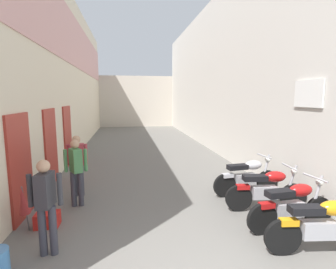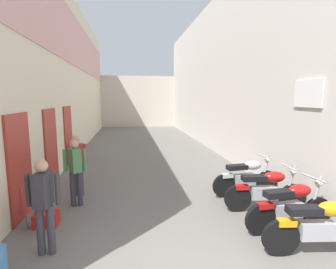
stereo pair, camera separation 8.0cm
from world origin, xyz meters
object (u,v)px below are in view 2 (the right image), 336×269
at_px(motorcycle_fourth, 247,176).
at_px(umbrella_leaning, 22,200).
at_px(motorcycle_third, 266,189).
at_px(plastic_crate, 46,219).
at_px(pedestrian_by_doorway, 44,200).
at_px(pedestrian_further_down, 77,161).
at_px(motorcycle_second, 291,206).
at_px(pedestrian_mid_alley, 75,168).
at_px(motorcycle_nearest, 321,226).

xyz_separation_m(motorcycle_fourth, umbrella_leaning, (-4.94, -1.25, 0.18)).
bearing_deg(motorcycle_third, plastic_crate, 179.89).
distance_m(pedestrian_by_doorway, pedestrian_further_down, 2.56).
distance_m(motorcycle_second, pedestrian_mid_alley, 4.62).
height_order(motorcycle_nearest, pedestrian_mid_alley, pedestrian_mid_alley).
xyz_separation_m(pedestrian_by_doorway, plastic_crate, (-0.30, 0.98, -0.78)).
bearing_deg(motorcycle_fourth, motorcycle_third, -90.00).
bearing_deg(motorcycle_nearest, pedestrian_by_doorway, 170.99).
bearing_deg(motorcycle_fourth, pedestrian_mid_alley, -179.53).
relative_size(motorcycle_fourth, umbrella_leaning, 1.91).
xyz_separation_m(motorcycle_second, pedestrian_further_down, (-4.32, 2.48, 0.42)).
height_order(pedestrian_further_down, plastic_crate, pedestrian_further_down).
bearing_deg(pedestrian_mid_alley, plastic_crate, -114.05).
bearing_deg(umbrella_leaning, motorcycle_nearest, -15.56).
height_order(motorcycle_nearest, pedestrian_further_down, pedestrian_further_down).
bearing_deg(pedestrian_further_down, motorcycle_third, -20.27).
bearing_deg(pedestrian_by_doorway, motorcycle_second, 1.11).
bearing_deg(umbrella_leaning, pedestrian_further_down, 71.68).
bearing_deg(umbrella_leaning, plastic_crate, 44.29).
bearing_deg(pedestrian_by_doorway, plastic_crate, 106.93).
xyz_separation_m(motorcycle_third, pedestrian_by_doorway, (-4.34, -0.97, 0.42)).
bearing_deg(motorcycle_nearest, motorcycle_third, 90.00).
distance_m(motorcycle_fourth, pedestrian_by_doorway, 4.77).
distance_m(pedestrian_mid_alley, pedestrian_further_down, 0.67).
bearing_deg(plastic_crate, pedestrian_further_down, 78.51).
distance_m(motorcycle_second, umbrella_leaning, 4.98).
xyz_separation_m(motorcycle_fourth, pedestrian_by_doorway, (-4.34, -1.93, 0.42)).
xyz_separation_m(motorcycle_third, umbrella_leaning, (-4.94, -0.28, 0.18)).
distance_m(motorcycle_second, pedestrian_by_doorway, 4.36).
height_order(motorcycle_nearest, umbrella_leaning, motorcycle_nearest).
xyz_separation_m(motorcycle_fourth, plastic_crate, (-4.64, -0.96, -0.36)).
bearing_deg(motorcycle_fourth, motorcycle_second, -90.00).
xyz_separation_m(pedestrian_by_doorway, pedestrian_mid_alley, (0.11, 1.90, 0.00)).
distance_m(motorcycle_third, umbrella_leaning, 4.95).
bearing_deg(pedestrian_by_doorway, pedestrian_mid_alley, 86.59).
xyz_separation_m(pedestrian_mid_alley, plastic_crate, (-0.41, -0.92, -0.78)).
bearing_deg(motorcycle_second, pedestrian_by_doorway, -178.89).
relative_size(motorcycle_nearest, motorcycle_second, 1.00).
relative_size(pedestrian_by_doorway, plastic_crate, 3.57).
distance_m(motorcycle_third, pedestrian_further_down, 4.62).
xyz_separation_m(motorcycle_second, plastic_crate, (-4.64, 0.89, -0.36)).
bearing_deg(motorcycle_fourth, motorcycle_nearest, -90.00).
bearing_deg(motorcycle_fourth, plastic_crate, -168.36).
xyz_separation_m(plastic_crate, umbrella_leaning, (-0.30, -0.29, 0.54)).
bearing_deg(motorcycle_second, motorcycle_third, 90.00).
xyz_separation_m(motorcycle_fourth, pedestrian_mid_alley, (-4.23, -0.03, 0.42)).
bearing_deg(motorcycle_nearest, pedestrian_further_down, 143.00).
bearing_deg(pedestrian_mid_alley, motorcycle_nearest, -31.47).
height_order(motorcycle_third, pedestrian_by_doorway, pedestrian_by_doorway).
bearing_deg(pedestrian_by_doorway, motorcycle_nearest, -9.01).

